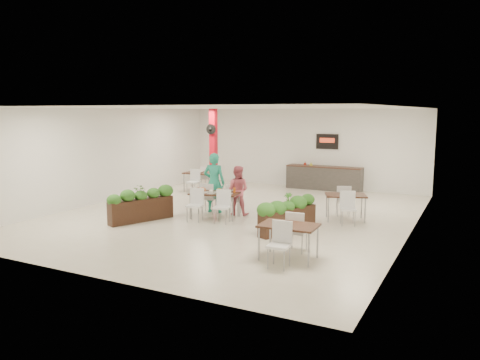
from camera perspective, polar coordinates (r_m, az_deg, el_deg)
name	(u,v)px	position (r m, az deg, el deg)	size (l,w,h in m)	color
ground	(236,215)	(14.18, -0.50, -4.24)	(12.00, 12.00, 0.00)	beige
room_shell	(236,148)	(13.88, -0.51, 3.87)	(10.10, 12.10, 3.22)	white
red_column	(213,148)	(18.67, -3.27, 3.90)	(0.40, 0.41, 3.20)	red
service_counter	(324,177)	(18.90, 10.20, 0.32)	(3.00, 0.64, 2.20)	#2F2C2A
main_table	(215,196)	(13.68, -3.12, -2.00)	(1.53, 1.83, 0.92)	black
diner_man	(214,183)	(14.39, -3.16, -0.34)	(0.67, 0.44, 1.84)	teal
diner_woman	(237,190)	(14.03, -0.33, -1.27)	(0.72, 0.56, 1.49)	#D96072
planter_left	(141,203)	(13.54, -11.97, -2.79)	(1.02, 1.91, 1.06)	black
planter_right	(288,213)	(12.11, 5.84, -4.05)	(0.96, 1.88, 1.03)	black
side_table_a	(200,175)	(18.20, -4.85, 0.56)	(1.25, 1.65, 0.92)	black
side_table_b	(346,199)	(13.68, 12.75, -2.25)	(1.32, 1.66, 0.92)	black
side_table_c	(289,230)	(9.91, 5.95, -6.13)	(1.23, 1.64, 0.92)	black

